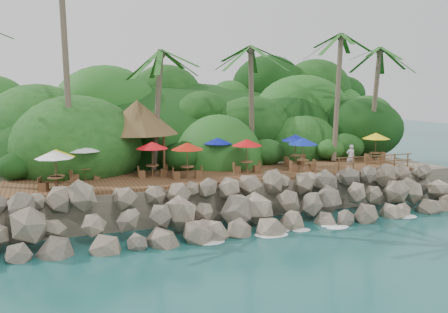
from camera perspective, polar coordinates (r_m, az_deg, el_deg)
name	(u,v)px	position (r m, az deg, el deg)	size (l,w,h in m)	color
ground	(265,236)	(25.65, 4.86, -9.37)	(140.00, 140.00, 0.00)	#19514F
land_base	(181,168)	(40.03, -5.12, -1.39)	(32.00, 25.20, 2.10)	gray
jungle_hill	(160,167)	(47.36, -7.58, -1.21)	(44.80, 28.00, 15.40)	#143811
seawall	(249,206)	(27.08, 3.04, -5.86)	(29.00, 4.00, 2.30)	gray
terrace	(224,175)	(30.47, 0.00, -2.23)	(26.00, 5.00, 0.20)	brown
jungle_foliage	(185,183)	(39.27, -4.70, -3.14)	(44.00, 16.00, 12.00)	#143811
foam_line	(262,234)	(25.90, 4.57, -9.12)	(25.20, 0.80, 0.06)	white
palms	(207,26)	(32.66, -2.00, 15.16)	(34.41, 6.70, 14.78)	brown
palapa	(137,117)	(31.98, -10.25, 4.62)	(5.39, 5.39, 4.60)	brown
dining_clusters	(207,146)	(29.79, -2.01, 1.22)	(23.92, 5.15, 2.17)	brown
railing	(374,161)	(33.12, 17.39, -0.53)	(6.10, 0.10, 1.00)	brown
waiter	(351,156)	(33.63, 14.78, 0.03)	(0.58, 0.38, 1.58)	silver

